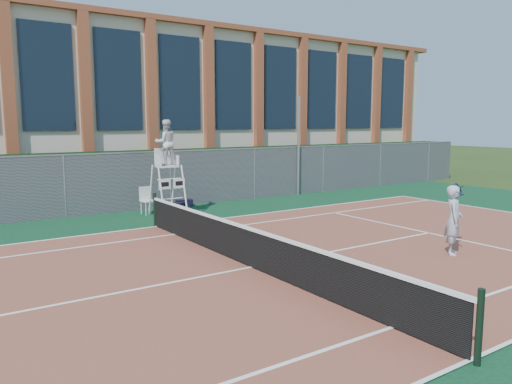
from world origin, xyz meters
TOP-DOWN VIEW (x-y plane):
  - ground at (0.00, 0.00)m, footprint 120.00×120.00m
  - apron at (0.00, 1.00)m, footprint 36.00×20.00m
  - tennis_court at (0.00, 0.00)m, footprint 23.77×10.97m
  - tennis_net at (0.00, 0.00)m, footprint 0.10×11.30m
  - fence at (0.00, 8.80)m, footprint 40.00×0.06m
  - hedge at (0.00, 10.00)m, footprint 40.00×1.40m
  - building at (0.00, 17.95)m, footprint 45.00×10.60m
  - steel_pole at (8.37, 8.70)m, footprint 0.12×0.12m
  - umpire_chair at (1.07, 7.05)m, footprint 0.97×1.49m
  - plastic_chair at (0.64, 7.90)m, footprint 0.50×0.50m
  - sports_bag_near at (2.49, 8.60)m, footprint 0.66×0.32m
  - sports_bag_far at (2.03, 8.29)m, footprint 0.63×0.40m
  - tennis_player at (4.84, -1.86)m, footprint 1.03×0.80m

SIDE VIEW (x-z plane):
  - ground at x=0.00m, z-range 0.00..0.00m
  - apron at x=0.00m, z-range 0.00..0.01m
  - tennis_court at x=0.00m, z-range 0.01..0.03m
  - sports_bag_far at x=2.03m, z-range 0.01..0.24m
  - sports_bag_near at x=2.49m, z-range 0.01..0.28m
  - tennis_net at x=0.00m, z-range -0.01..1.09m
  - plastic_chair at x=0.64m, z-range 0.10..1.10m
  - tennis_player at x=4.84m, z-range 0.03..1.79m
  - fence at x=0.00m, z-range 0.00..2.20m
  - hedge at x=0.00m, z-range 0.00..2.20m
  - steel_pole at x=8.37m, z-range 0.00..4.53m
  - umpire_chair at x=1.07m, z-range 0.80..4.27m
  - building at x=0.00m, z-range 0.03..8.26m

